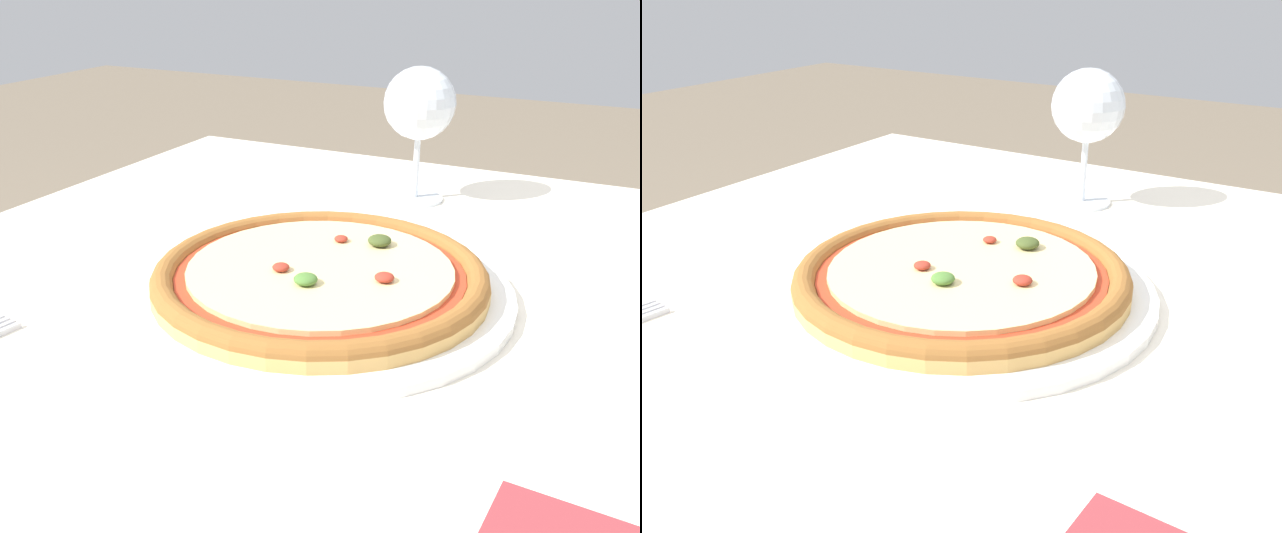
{
  "view_description": "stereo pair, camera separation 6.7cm",
  "coord_description": "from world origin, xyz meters",
  "views": [
    {
      "loc": [
        0.1,
        -0.57,
        1.01
      ],
      "look_at": [
        -0.17,
        -0.02,
        0.74
      ],
      "focal_mm": 40.0,
      "sensor_mm": 36.0,
      "label": 1
    },
    {
      "loc": [
        0.16,
        -0.54,
        1.01
      ],
      "look_at": [
        -0.17,
        -0.02,
        0.74
      ],
      "focal_mm": 40.0,
      "sensor_mm": 36.0,
      "label": 2
    }
  ],
  "objects": [
    {
      "name": "pizza_plate",
      "position": [
        -0.17,
        -0.02,
        0.73
      ],
      "size": [
        0.37,
        0.37,
        0.04
      ],
      "color": "white",
      "rests_on": "dining_table"
    },
    {
      "name": "dining_table",
      "position": [
        0.0,
        0.0,
        0.62
      ],
      "size": [
        1.27,
        0.96,
        0.71
      ],
      "color": "brown",
      "rests_on": "ground_plane"
    },
    {
      "name": "wine_glass_far_left",
      "position": [
        -0.18,
        0.3,
        0.83
      ],
      "size": [
        0.09,
        0.09,
        0.17
      ],
      "color": "silver",
      "rests_on": "dining_table"
    }
  ]
}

